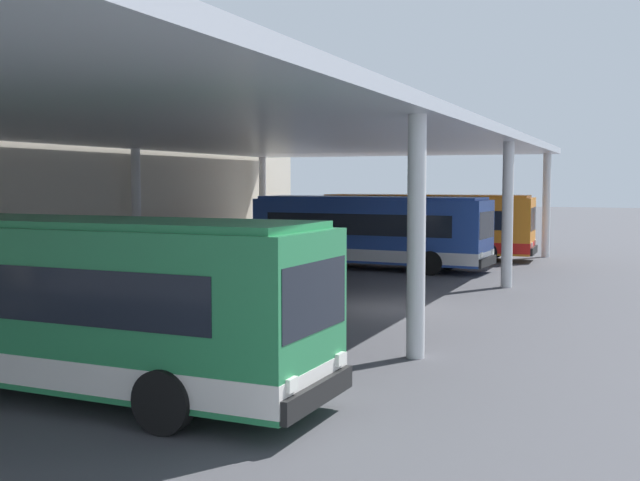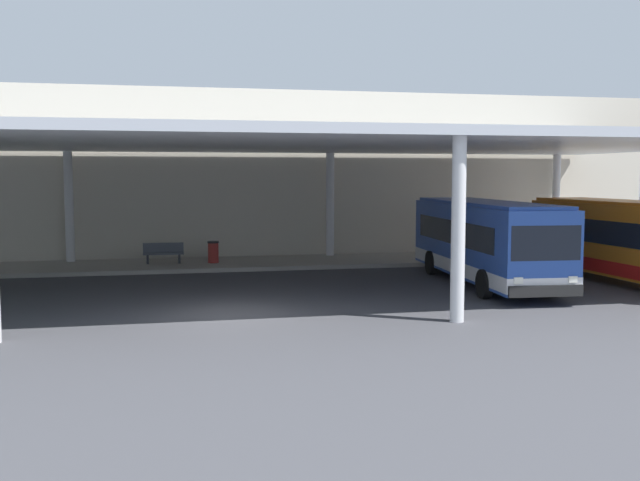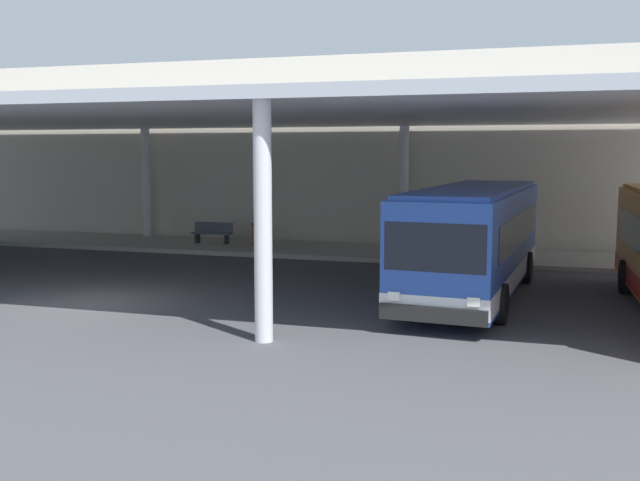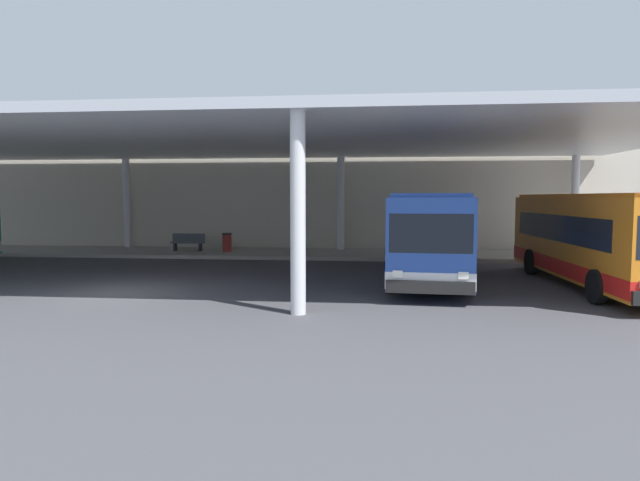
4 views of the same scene
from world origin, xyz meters
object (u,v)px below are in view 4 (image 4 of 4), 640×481
object	(u,v)px
bench_waiting	(188,242)
trash_bin	(227,242)
bus_middle_bay	(595,238)
bus_second_bay	(427,235)

from	to	relation	value
bench_waiting	trash_bin	bearing A→B (deg)	-5.64
bus_middle_bay	bench_waiting	world-z (taller)	bus_middle_bay
bus_second_bay	bus_middle_bay	distance (m)	5.65
bus_middle_bay	trash_bin	size ratio (longest dim) A/B	10.82
bus_second_bay	trash_bin	distance (m)	12.39
bus_second_bay	bench_waiting	xyz separation A→B (m)	(-12.01, 7.75, -0.99)
bus_middle_bay	bench_waiting	size ratio (longest dim) A/B	5.89
bench_waiting	trash_bin	xyz separation A→B (m)	(2.22, -0.22, 0.01)
bench_waiting	trash_bin	distance (m)	2.23
bus_middle_bay	bench_waiting	distance (m)	19.68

